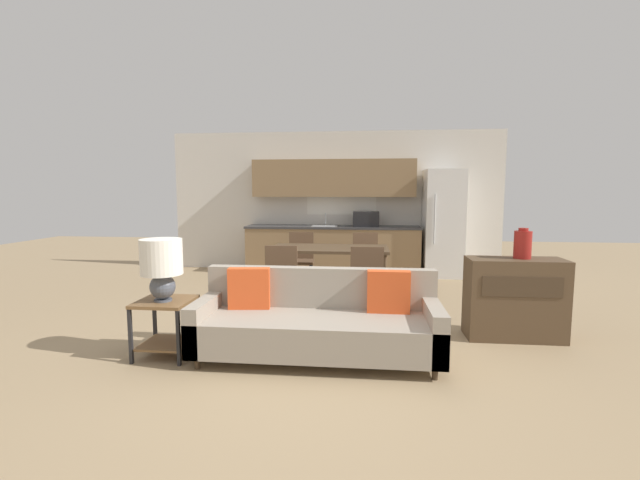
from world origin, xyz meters
name	(u,v)px	position (x,y,z in m)	size (l,w,h in m)	color
ground_plane	(297,360)	(0.00, 0.00, 0.00)	(20.00, 20.00, 0.00)	#9E8460
wall_back	(334,202)	(0.00, 4.63, 1.35)	(6.40, 0.07, 2.70)	silver
kitchen_counter	(333,229)	(0.01, 4.33, 0.84)	(3.27, 0.65, 2.15)	#8E704C
refrigerator	(443,223)	(2.02, 4.23, 0.97)	(0.69, 0.73, 1.94)	white
dining_table	(330,252)	(0.11, 2.25, 0.70)	(1.65, 0.83, 0.76)	brown
couch	(318,322)	(0.18, 0.13, 0.33)	(2.25, 0.80, 0.81)	#3D2D1E
side_table	(165,318)	(-1.26, -0.01, 0.36)	(0.49, 0.49, 0.54)	brown
table_lamp	(162,263)	(-1.25, -0.04, 0.89)	(0.38, 0.38, 0.58)	#4C515B
credenza	(514,299)	(2.19, 0.84, 0.43)	(0.98, 0.41, 0.85)	brown
vase	(523,244)	(2.25, 0.87, 1.00)	(0.18, 0.18, 0.32)	maroon
dining_chair_near_right	(367,277)	(0.64, 1.47, 0.50)	(0.43, 0.43, 0.89)	brown
dining_chair_far_right	(366,258)	(0.63, 2.98, 0.50)	(0.47, 0.47, 0.89)	brown
dining_chair_far_left	(301,257)	(-0.42, 2.99, 0.50)	(0.45, 0.45, 0.89)	brown
dining_chair_near_left	(283,275)	(-0.41, 1.47, 0.50)	(0.42, 0.42, 0.89)	brown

